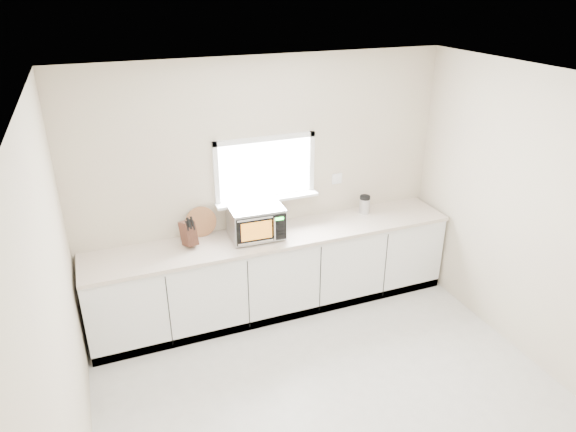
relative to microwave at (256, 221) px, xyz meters
name	(u,v)px	position (x,y,z in m)	size (l,w,h in m)	color
ground	(345,415)	(0.20, -1.71, -1.10)	(4.00, 4.00, 0.00)	beige
back_wall	(265,185)	(0.20, 0.29, 0.26)	(4.00, 0.17, 2.70)	beige
cabinets	(275,273)	(0.20, -0.01, -0.66)	(3.92, 0.60, 0.88)	white
countertop	(275,236)	(0.20, -0.02, -0.20)	(3.92, 0.64, 0.04)	beige
microwave	(256,221)	(0.00, 0.00, 0.00)	(0.55, 0.46, 0.34)	black
knife_block	(189,233)	(-0.69, 0.06, -0.04)	(0.17, 0.25, 0.33)	#4A251A
cutting_board	(201,222)	(-0.52, 0.23, -0.02)	(0.32, 0.32, 0.02)	#B06B44
coffee_grinder	(365,204)	(1.34, 0.13, -0.08)	(0.15, 0.15, 0.21)	#B5B8BD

